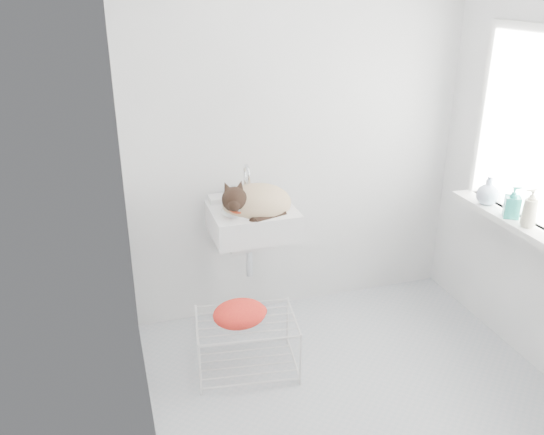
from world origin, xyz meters
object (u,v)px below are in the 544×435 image
object	(u,v)px
cat	(255,203)
bottle_b	(510,217)
sink	(252,208)
bottle_a	(527,226)
bottle_c	(486,204)
wire_rack	(247,346)

from	to	relation	value
cat	bottle_b	distance (m)	1.47
sink	bottle_a	xyz separation A→B (m)	(1.38, -0.71, 0.00)
sink	bottle_a	bearing A→B (deg)	-27.17
cat	bottle_a	distance (m)	1.53
cat	bottle_c	bearing A→B (deg)	-15.81
cat	wire_rack	distance (m)	0.84
bottle_a	bottle_c	xyz separation A→B (m)	(0.00, 0.36, 0.00)
cat	wire_rack	world-z (taller)	cat
cat	bottle_c	distance (m)	1.41
bottle_c	wire_rack	bearing A→B (deg)	-178.84
wire_rack	bottle_a	world-z (taller)	bottle_a
sink	cat	xyz separation A→B (m)	(0.01, -0.02, 0.04)
bottle_b	bottle_a	bearing A→B (deg)	-90.00
cat	bottle_b	world-z (taller)	cat
wire_rack	bottle_b	xyz separation A→B (m)	(1.53, -0.19, 0.70)
sink	bottle_b	world-z (taller)	sink
sink	bottle_a	distance (m)	1.55
cat	bottle_b	xyz separation A→B (m)	(1.37, -0.55, -0.04)
bottle_b	sink	bearing A→B (deg)	157.59
cat	bottle_a	size ratio (longest dim) A/B	2.36
cat	wire_rack	xyz separation A→B (m)	(-0.16, -0.36, -0.74)
sink	bottle_a	size ratio (longest dim) A/B	2.70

